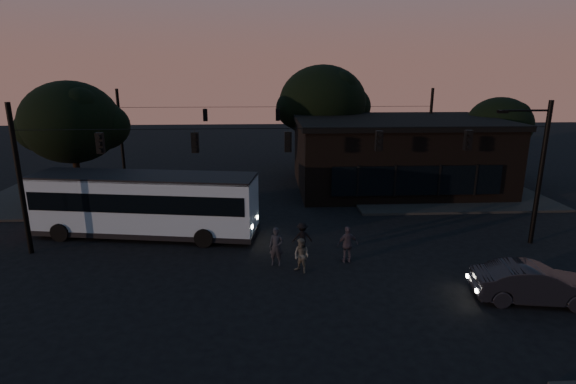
{
  "coord_description": "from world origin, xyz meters",
  "views": [
    {
      "loc": [
        -1.16,
        -17.75,
        8.9
      ],
      "look_at": [
        0.0,
        4.0,
        3.0
      ],
      "focal_mm": 28.0,
      "sensor_mm": 36.0,
      "label": 1
    }
  ],
  "objects_px": {
    "building": "(396,154)",
    "pedestrian_d": "(302,237)",
    "pedestrian_b": "(301,256)",
    "pedestrian_c": "(348,244)",
    "car": "(534,284)",
    "pedestrian_a": "(276,247)",
    "bus": "(145,202)"
  },
  "relations": [
    {
      "from": "building",
      "to": "car",
      "type": "xyz_separation_m",
      "value": [
        0.43,
        -18.1,
        -1.94
      ]
    },
    {
      "from": "bus",
      "to": "pedestrian_b",
      "type": "height_order",
      "value": "bus"
    },
    {
      "from": "car",
      "to": "pedestrian_c",
      "type": "distance_m",
      "value": 7.89
    },
    {
      "from": "car",
      "to": "pedestrian_a",
      "type": "xyz_separation_m",
      "value": [
        -10.09,
        4.0,
        0.16
      ]
    },
    {
      "from": "bus",
      "to": "pedestrian_d",
      "type": "height_order",
      "value": "bus"
    },
    {
      "from": "car",
      "to": "pedestrian_d",
      "type": "height_order",
      "value": "pedestrian_d"
    },
    {
      "from": "pedestrian_b",
      "to": "car",
      "type": "bearing_deg",
      "value": 21.08
    },
    {
      "from": "bus",
      "to": "pedestrian_a",
      "type": "bearing_deg",
      "value": -22.61
    },
    {
      "from": "bus",
      "to": "pedestrian_c",
      "type": "height_order",
      "value": "bus"
    },
    {
      "from": "pedestrian_a",
      "to": "pedestrian_b",
      "type": "distance_m",
      "value": 1.41
    },
    {
      "from": "pedestrian_c",
      "to": "building",
      "type": "bearing_deg",
      "value": -123.24
    },
    {
      "from": "building",
      "to": "car",
      "type": "distance_m",
      "value": 18.21
    },
    {
      "from": "car",
      "to": "pedestrian_d",
      "type": "xyz_separation_m",
      "value": [
        -8.74,
        5.51,
        0.02
      ]
    },
    {
      "from": "bus",
      "to": "pedestrian_d",
      "type": "xyz_separation_m",
      "value": [
        8.46,
        -2.88,
        -1.16
      ]
    },
    {
      "from": "pedestrian_b",
      "to": "pedestrian_c",
      "type": "bearing_deg",
      "value": 64.45
    },
    {
      "from": "pedestrian_a",
      "to": "building",
      "type": "bearing_deg",
      "value": 65.09
    },
    {
      "from": "car",
      "to": "pedestrian_c",
      "type": "height_order",
      "value": "pedestrian_c"
    },
    {
      "from": "building",
      "to": "pedestrian_a",
      "type": "height_order",
      "value": "building"
    },
    {
      "from": "bus",
      "to": "pedestrian_c",
      "type": "bearing_deg",
      "value": -12.77
    },
    {
      "from": "car",
      "to": "pedestrian_c",
      "type": "bearing_deg",
      "value": 67.46
    },
    {
      "from": "building",
      "to": "pedestrian_b",
      "type": "height_order",
      "value": "building"
    },
    {
      "from": "bus",
      "to": "pedestrian_d",
      "type": "distance_m",
      "value": 9.01
    },
    {
      "from": "pedestrian_b",
      "to": "pedestrian_c",
      "type": "relative_size",
      "value": 0.9
    },
    {
      "from": "pedestrian_b",
      "to": "pedestrian_c",
      "type": "xyz_separation_m",
      "value": [
        2.29,
        1.02,
        0.09
      ]
    },
    {
      "from": "pedestrian_b",
      "to": "pedestrian_a",
      "type": "bearing_deg",
      "value": -176.69
    },
    {
      "from": "pedestrian_a",
      "to": "bus",
      "type": "bearing_deg",
      "value": 157.86
    },
    {
      "from": "building",
      "to": "pedestrian_d",
      "type": "distance_m",
      "value": 15.21
    },
    {
      "from": "pedestrian_d",
      "to": "pedestrian_a",
      "type": "bearing_deg",
      "value": 45.55
    },
    {
      "from": "building",
      "to": "pedestrian_d",
      "type": "relative_size",
      "value": 9.78
    },
    {
      "from": "building",
      "to": "pedestrian_c",
      "type": "bearing_deg",
      "value": -114.21
    },
    {
      "from": "pedestrian_a",
      "to": "pedestrian_b",
      "type": "bearing_deg",
      "value": -27.62
    },
    {
      "from": "building",
      "to": "bus",
      "type": "height_order",
      "value": "building"
    }
  ]
}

